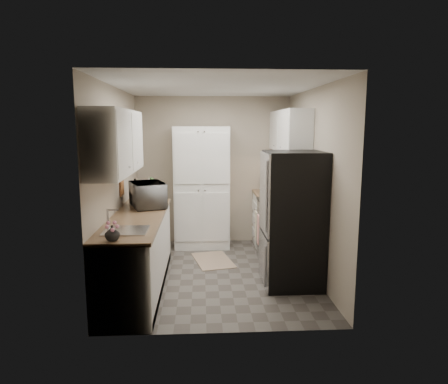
{
  "coord_description": "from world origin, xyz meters",
  "views": [
    {
      "loc": [
        -0.19,
        -5.23,
        2.0
      ],
      "look_at": [
        0.11,
        0.15,
        1.11
      ],
      "focal_mm": 32.0,
      "sensor_mm": 36.0,
      "label": 1
    }
  ],
  "objects_px": {
    "electric_range": "(282,231)",
    "wine_bottle": "(135,193)",
    "pantry_cabinet": "(202,188)",
    "microwave": "(148,195)",
    "toaster_oven": "(275,185)",
    "refrigerator": "(293,219)"
  },
  "relations": [
    {
      "from": "pantry_cabinet",
      "to": "toaster_oven",
      "type": "bearing_deg",
      "value": -1.84
    },
    {
      "from": "microwave",
      "to": "electric_range",
      "type": "bearing_deg",
      "value": -102.69
    },
    {
      "from": "electric_range",
      "to": "toaster_oven",
      "type": "distance_m",
      "value": 1.05
    },
    {
      "from": "electric_range",
      "to": "microwave",
      "type": "distance_m",
      "value": 2.01
    },
    {
      "from": "electric_range",
      "to": "wine_bottle",
      "type": "xyz_separation_m",
      "value": [
        -2.11,
        -0.03,
        0.6
      ]
    },
    {
      "from": "refrigerator",
      "to": "pantry_cabinet",
      "type": "bearing_deg",
      "value": 123.46
    },
    {
      "from": "microwave",
      "to": "refrigerator",
      "type": "bearing_deg",
      "value": -126.64
    },
    {
      "from": "pantry_cabinet",
      "to": "toaster_oven",
      "type": "height_order",
      "value": "pantry_cabinet"
    },
    {
      "from": "refrigerator",
      "to": "toaster_oven",
      "type": "relative_size",
      "value": 4.06
    },
    {
      "from": "pantry_cabinet",
      "to": "microwave",
      "type": "relative_size",
      "value": 3.31
    },
    {
      "from": "pantry_cabinet",
      "to": "refrigerator",
      "type": "relative_size",
      "value": 1.18
    },
    {
      "from": "toaster_oven",
      "to": "pantry_cabinet",
      "type": "bearing_deg",
      "value": 167.04
    },
    {
      "from": "wine_bottle",
      "to": "toaster_oven",
      "type": "height_order",
      "value": "wine_bottle"
    },
    {
      "from": "pantry_cabinet",
      "to": "refrigerator",
      "type": "xyz_separation_m",
      "value": [
        1.14,
        -1.73,
        -0.15
      ]
    },
    {
      "from": "electric_range",
      "to": "wine_bottle",
      "type": "relative_size",
      "value": 3.48
    },
    {
      "from": "pantry_cabinet",
      "to": "wine_bottle",
      "type": "bearing_deg",
      "value": -134.28
    },
    {
      "from": "microwave",
      "to": "pantry_cabinet",
      "type": "bearing_deg",
      "value": -51.84
    },
    {
      "from": "pantry_cabinet",
      "to": "microwave",
      "type": "xyz_separation_m",
      "value": [
        -0.72,
        -1.18,
        0.09
      ]
    },
    {
      "from": "electric_range",
      "to": "toaster_oven",
      "type": "relative_size",
      "value": 2.7
    },
    {
      "from": "wine_bottle",
      "to": "microwave",
      "type": "bearing_deg",
      "value": -46.89
    },
    {
      "from": "toaster_oven",
      "to": "electric_range",
      "type": "bearing_deg",
      "value": -104.04
    },
    {
      "from": "electric_range",
      "to": "refrigerator",
      "type": "bearing_deg",
      "value": -92.48
    }
  ]
}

